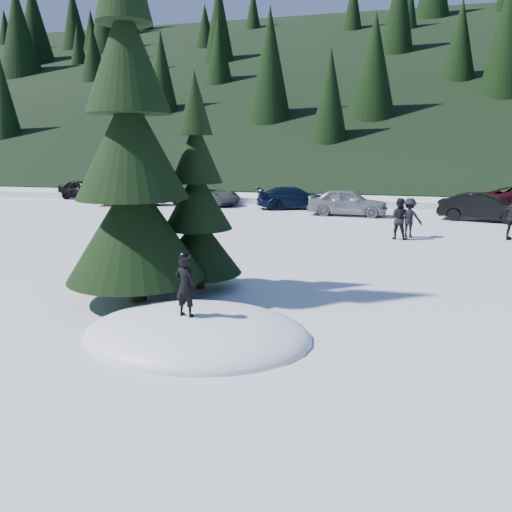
% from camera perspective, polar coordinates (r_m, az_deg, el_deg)
% --- Properties ---
extents(ground, '(200.00, 200.00, 0.00)m').
position_cam_1_polar(ground, '(9.81, -6.75, -9.06)').
color(ground, white).
rests_on(ground, ground).
extents(snow_mound, '(4.48, 3.52, 0.96)m').
position_cam_1_polar(snow_mound, '(9.81, -6.75, -9.06)').
color(snow_mound, white).
rests_on(snow_mound, ground).
extents(forest_hillside, '(200.00, 60.00, 25.00)m').
position_cam_1_polar(forest_hillside, '(63.20, 12.49, 20.15)').
color(forest_hillside, black).
rests_on(forest_hillside, ground).
extents(spruce_tall, '(3.20, 3.20, 8.60)m').
position_cam_1_polar(spruce_tall, '(11.72, -14.07, 10.77)').
color(spruce_tall, '#301E10').
rests_on(spruce_tall, ground).
extents(spruce_short, '(2.20, 2.20, 5.37)m').
position_cam_1_polar(spruce_short, '(12.64, -6.71, 5.60)').
color(spruce_short, '#301E10').
rests_on(spruce_short, ground).
extents(child_skier, '(0.47, 0.35, 1.16)m').
position_cam_1_polar(child_skier, '(9.31, -8.08, -3.39)').
color(child_skier, black).
rests_on(child_skier, snow_mound).
extents(adult_0, '(0.91, 0.78, 1.63)m').
position_cam_1_polar(adult_0, '(20.48, 15.99, 4.12)').
color(adult_0, black).
rests_on(adult_0, ground).
extents(adult_2, '(1.14, 0.83, 1.59)m').
position_cam_1_polar(adult_2, '(21.04, 17.12, 4.19)').
color(adult_2, black).
rests_on(adult_2, ground).
extents(car_0, '(4.23, 2.53, 1.35)m').
position_cam_1_polar(car_0, '(37.17, -19.09, 7.17)').
color(car_0, black).
rests_on(car_0, ground).
extents(car_1, '(4.78, 2.83, 1.49)m').
position_cam_1_polar(car_1, '(32.47, -13.93, 6.96)').
color(car_1, '#351109').
rests_on(car_1, ground).
extents(car_2, '(5.17, 3.72, 1.31)m').
position_cam_1_polar(car_2, '(31.87, -5.77, 7.00)').
color(car_2, '#4B4E52').
rests_on(car_2, ground).
extents(car_3, '(4.81, 3.38, 1.29)m').
position_cam_1_polar(car_3, '(29.82, 4.37, 6.65)').
color(car_3, black).
rests_on(car_3, ground).
extents(car_4, '(4.26, 1.87, 1.43)m').
position_cam_1_polar(car_4, '(27.16, 10.42, 6.08)').
color(car_4, gray).
rests_on(car_4, ground).
extents(car_5, '(4.37, 2.34, 1.37)m').
position_cam_1_polar(car_5, '(27.09, 24.51, 5.10)').
color(car_5, black).
rests_on(car_5, ground).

